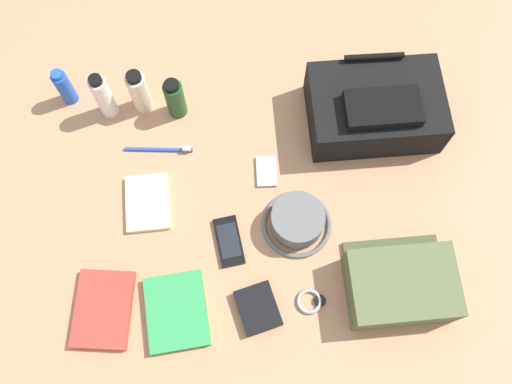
% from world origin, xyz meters
% --- Properties ---
extents(ground_plane, '(2.64, 2.02, 0.02)m').
position_xyz_m(ground_plane, '(0.00, 0.00, -0.01)').
color(ground_plane, tan).
rests_on(ground_plane, ground).
extents(backpack, '(0.35, 0.24, 0.15)m').
position_xyz_m(backpack, '(0.32, 0.20, 0.07)').
color(backpack, black).
rests_on(backpack, ground_plane).
extents(toiletry_pouch, '(0.25, 0.22, 0.10)m').
position_xyz_m(toiletry_pouch, '(0.33, -0.26, 0.05)').
color(toiletry_pouch, '#56603D').
rests_on(toiletry_pouch, ground_plane).
extents(bucket_hat, '(0.18, 0.18, 0.07)m').
position_xyz_m(bucket_hat, '(0.10, -0.08, 0.03)').
color(bucket_hat, slate).
rests_on(bucket_hat, ground_plane).
extents(deodorant_spray, '(0.04, 0.04, 0.13)m').
position_xyz_m(deodorant_spray, '(-0.49, 0.32, 0.06)').
color(deodorant_spray, blue).
rests_on(deodorant_spray, ground_plane).
extents(toothpaste_tube, '(0.05, 0.05, 0.16)m').
position_xyz_m(toothpaste_tube, '(-0.38, 0.28, 0.08)').
color(toothpaste_tube, white).
rests_on(toothpaste_tube, ground_plane).
extents(lotion_bottle, '(0.05, 0.05, 0.15)m').
position_xyz_m(lotion_bottle, '(-0.29, 0.29, 0.07)').
color(lotion_bottle, beige).
rests_on(lotion_bottle, ground_plane).
extents(shampoo_bottle, '(0.05, 0.05, 0.14)m').
position_xyz_m(shampoo_bottle, '(-0.20, 0.27, 0.07)').
color(shampoo_bottle, '#19471E').
rests_on(shampoo_bottle, ground_plane).
extents(paperback_novel, '(0.15, 0.20, 0.02)m').
position_xyz_m(paperback_novel, '(-0.38, -0.26, 0.01)').
color(paperback_novel, red).
rests_on(paperback_novel, ground_plane).
extents(travel_guidebook, '(0.16, 0.19, 0.02)m').
position_xyz_m(travel_guidebook, '(-0.21, -0.28, 0.01)').
color(travel_guidebook, '#2D934C').
rests_on(travel_guidebook, ground_plane).
extents(cell_phone, '(0.08, 0.13, 0.01)m').
position_xyz_m(cell_phone, '(-0.07, -0.11, 0.01)').
color(cell_phone, black).
rests_on(cell_phone, ground_plane).
extents(media_player, '(0.05, 0.08, 0.01)m').
position_xyz_m(media_player, '(0.03, 0.07, 0.01)').
color(media_player, '#B7B7BC').
rests_on(media_player, ground_plane).
extents(wristwatch, '(0.07, 0.06, 0.01)m').
position_xyz_m(wristwatch, '(0.11, -0.28, 0.01)').
color(wristwatch, '#99999E').
rests_on(wristwatch, ground_plane).
extents(toothbrush, '(0.18, 0.03, 0.02)m').
position_xyz_m(toothbrush, '(-0.24, 0.15, 0.01)').
color(toothbrush, blue).
rests_on(toothbrush, ground_plane).
extents(wallet, '(0.12, 0.13, 0.02)m').
position_xyz_m(wallet, '(-0.01, -0.29, 0.01)').
color(wallet, black).
rests_on(wallet, ground_plane).
extents(notepad, '(0.12, 0.15, 0.02)m').
position_xyz_m(notepad, '(-0.28, 0.00, 0.01)').
color(notepad, beige).
rests_on(notepad, ground_plane).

